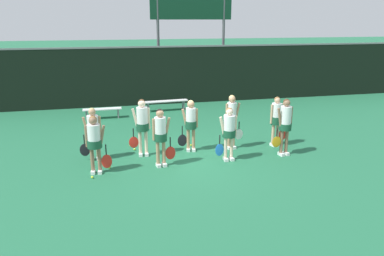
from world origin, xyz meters
name	(u,v)px	position (x,y,z in m)	size (l,w,h in m)	color
ground_plane	(191,157)	(0.00, 0.00, 0.00)	(140.00, 140.00, 0.00)	#216642
fence_windscreen	(156,75)	(0.00, 7.70, 1.45)	(60.00, 0.08, 2.88)	black
scoreboard	(191,14)	(2.03, 8.77, 4.38)	(4.24, 0.15, 5.55)	#515156
bench_courtside	(102,110)	(-2.67, 5.47, 0.37)	(1.63, 0.39, 0.43)	silver
bench_far	(166,102)	(0.23, 6.27, 0.41)	(2.08, 0.50, 0.47)	silver
player_0	(95,140)	(-2.84, -0.61, 0.98)	(0.68, 0.40, 1.64)	#8C664C
player_1	(161,133)	(-1.02, -0.51, 1.02)	(0.66, 0.37, 1.71)	tan
player_2	(229,130)	(1.03, -0.50, 0.97)	(0.66, 0.39, 1.63)	beige
player_3	(285,122)	(2.87, -0.46, 1.08)	(0.67, 0.39, 1.80)	#8C664C
player_4	(93,130)	(-2.91, 0.47, 0.95)	(0.68, 0.39, 1.61)	tan
player_5	(142,122)	(-1.44, 0.49, 1.08)	(0.68, 0.39, 1.80)	beige
player_6	(191,121)	(0.11, 0.59, 0.99)	(0.65, 0.36, 1.68)	tan
player_7	(232,117)	(1.46, 0.50, 1.06)	(0.63, 0.34, 1.79)	tan
player_8	(276,117)	(3.01, 0.44, 0.99)	(0.66, 0.39, 1.68)	tan
tennis_ball_0	(191,145)	(0.23, 1.04, 0.03)	(0.07, 0.07, 0.07)	#CCE033
tennis_ball_1	(130,145)	(-1.77, 1.48, 0.03)	(0.06, 0.06, 0.06)	#CCE033
tennis_ball_2	(281,142)	(3.35, 0.64, 0.04)	(0.07, 0.07, 0.07)	#CCE033
tennis_ball_3	(110,167)	(-2.50, -0.35, 0.03)	(0.07, 0.07, 0.07)	#CCE033
tennis_ball_4	(135,149)	(-1.67, 1.04, 0.03)	(0.07, 0.07, 0.07)	#CCE033
tennis_ball_5	(92,177)	(-2.97, -0.97, 0.03)	(0.07, 0.07, 0.07)	#CCE033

